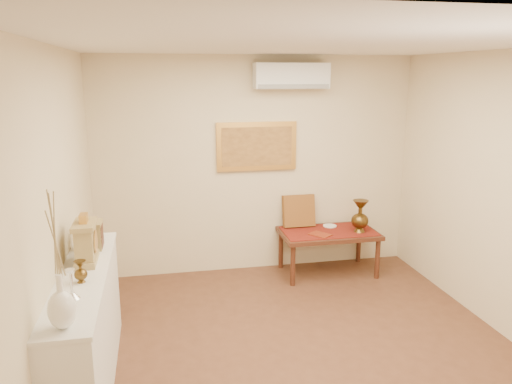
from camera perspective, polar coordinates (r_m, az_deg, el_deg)
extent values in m
plane|color=brown|center=(4.68, 5.84, -18.63)|extent=(4.50, 4.50, 0.00)
plane|color=white|center=(3.98, 6.79, 16.50)|extent=(4.50, 4.50, 0.00)
cube|color=beige|center=(6.25, 0.03, 3.01)|extent=(4.00, 0.02, 2.70)
cube|color=beige|center=(2.26, 24.67, -17.89)|extent=(4.00, 0.02, 2.70)
cube|color=beige|center=(4.02, -22.11, -3.93)|extent=(0.02, 4.50, 2.70)
cube|color=maroon|center=(6.33, 8.30, -4.45)|extent=(1.14, 0.59, 0.01)
cylinder|color=white|center=(6.51, 8.43, -3.84)|extent=(0.18, 0.18, 0.01)
cube|color=maroon|center=(6.15, 7.34, -4.85)|extent=(0.29, 0.31, 0.01)
cube|color=maroon|center=(6.42, 4.90, -2.15)|extent=(0.41, 0.18, 0.42)
cube|color=white|center=(4.32, -18.70, -15.01)|extent=(0.35, 2.00, 0.95)
cube|color=white|center=(4.11, -19.21, -8.97)|extent=(0.37, 2.02, 0.03)
cube|color=tan|center=(4.31, -18.75, -7.32)|extent=(0.16, 0.36, 0.05)
cube|color=tan|center=(4.27, -18.90, -5.43)|extent=(0.14, 0.30, 0.25)
cylinder|color=beige|center=(4.26, -17.90, -5.39)|extent=(0.01, 0.17, 0.17)
cylinder|color=gold|center=(4.26, -17.83, -5.39)|extent=(0.01, 0.19, 0.19)
cube|color=tan|center=(4.22, -19.05, -3.56)|extent=(0.17, 0.34, 0.04)
cube|color=gold|center=(4.21, -19.11, -2.85)|extent=(0.06, 0.11, 0.07)
cube|color=tan|center=(4.60, -18.11, -4.85)|extent=(0.15, 0.20, 0.22)
cube|color=#4D2517|center=(4.61, -17.11, -5.41)|extent=(0.01, 0.17, 0.09)
cube|color=#4D2517|center=(4.58, -17.20, -4.22)|extent=(0.01, 0.17, 0.09)
cube|color=tan|center=(4.57, -18.22, -3.40)|extent=(0.16, 0.21, 0.02)
cube|color=#4D2517|center=(6.34, 8.29, -4.70)|extent=(1.20, 0.70, 0.05)
cylinder|color=#4D2517|center=(6.01, 4.23, -8.39)|extent=(0.06, 0.06, 0.50)
cylinder|color=#4D2517|center=(6.37, 13.70, -7.46)|extent=(0.06, 0.06, 0.50)
cylinder|color=#4D2517|center=(6.54, 2.86, -6.55)|extent=(0.06, 0.06, 0.50)
cylinder|color=#4D2517|center=(6.87, 11.66, -5.81)|extent=(0.06, 0.06, 0.50)
cube|color=gold|center=(6.19, 0.08, 5.25)|extent=(1.00, 0.05, 0.60)
cube|color=#AB793B|center=(6.16, 0.13, 5.21)|extent=(0.88, 0.01, 0.48)
cube|color=silver|center=(6.12, 4.06, 13.11)|extent=(0.90, 0.24, 0.30)
cube|color=gray|center=(6.00, 4.35, 11.95)|extent=(0.86, 0.02, 0.05)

